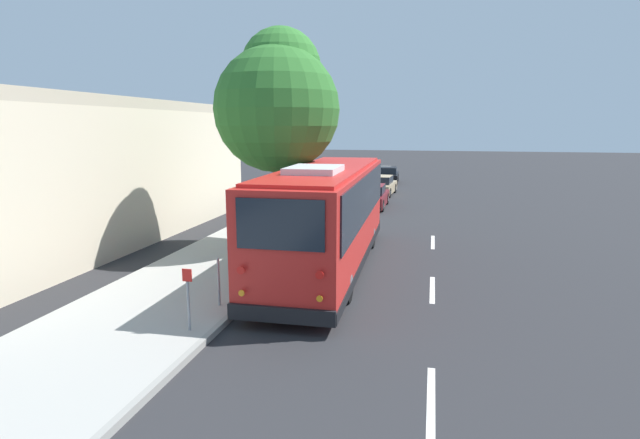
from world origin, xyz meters
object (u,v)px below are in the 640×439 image
Objects in this scene: parked_sedan_black at (387,176)px; street_tree at (278,101)px; parked_sedan_maroon at (371,197)px; sign_post_near at (188,299)px; shuttle_bus at (327,212)px; sign_post_far at (219,282)px; parked_sedan_tan at (380,186)px; fire_hydrant at (320,213)px.

street_tree is (-23.11, 1.92, 4.86)m from parked_sedan_black.
parked_sedan_maroon is at bearing 178.89° from parked_sedan_black.
sign_post_near reaches higher than parked_sedan_black.
sign_post_far is at bearing 155.70° from shuttle_bus.
sign_post_near is at bearing 161.57° from shuttle_bus.
parked_sedan_tan is 11.23m from fire_hydrant.
street_tree reaches higher than parked_sedan_black.
shuttle_bus reaches higher than parked_sedan_maroon.
shuttle_bus is 4.79m from sign_post_far.
sign_post_near reaches higher than sign_post_far.
sign_post_near is (-18.52, 1.74, 0.27)m from parked_sedan_maroon.
shuttle_bus is 12.71m from parked_sedan_maroon.
parked_sedan_tan is 16.75m from street_tree.
fire_hydrant is at bearing 173.30° from parked_sedan_black.
parked_sedan_maroon is 18.60m from sign_post_near.
sign_post_far is (-29.60, 1.49, 0.16)m from parked_sedan_black.
street_tree is 9.30m from sign_post_near.
parked_sedan_maroon is 12.67m from parked_sedan_black.
parked_sedan_black is at bearing -2.74° from sign_post_near.
sign_post_near is at bearing 179.73° from fire_hydrant.
street_tree is (-15.89, 2.12, 4.85)m from parked_sedan_tan.
shuttle_bus is at bearing -179.15° from parked_sedan_maroon.
sign_post_far is at bearing 174.50° from parked_sedan_maroon.
parked_sedan_tan is 3.09× the size of sign_post_near.
parked_sedan_maroon reaches higher than parked_sedan_tan.
street_tree reaches higher than sign_post_far.
parked_sedan_maroon is at bearing -0.47° from shuttle_bus.
parked_sedan_maroon is at bearing -5.37° from sign_post_near.
shuttle_bus is 6.24m from sign_post_near.
parked_sedan_maroon is 1.04× the size of parked_sedan_black.
sign_post_far reaches higher than parked_sedan_tan.
street_tree is 8.02m from sign_post_far.
shuttle_bus reaches higher than sign_post_far.
shuttle_bus is at bearing 178.57° from parked_sedan_black.
parked_sedan_black is 3.45× the size of sign_post_far.
parked_sedan_black is 23.69m from street_tree.
parked_sedan_maroon reaches higher than parked_sedan_black.
parked_sedan_maroon is at bearing -5.87° from sign_post_far.
parked_sedan_tan is at bearing -7.59° from street_tree.
parked_sedan_tan is at bearing -4.02° from sign_post_near.
shuttle_bus is at bearing -134.09° from street_tree.
parked_sedan_maroon reaches higher than fire_hydrant.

